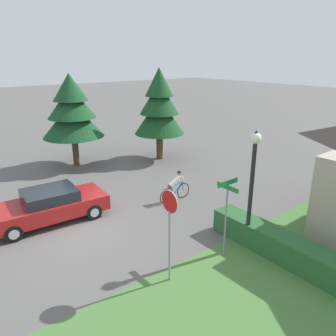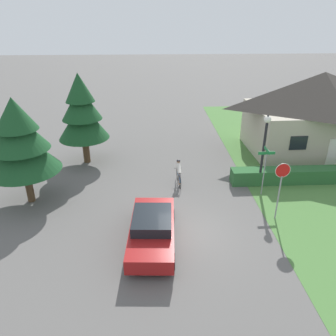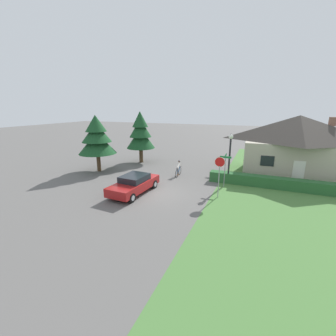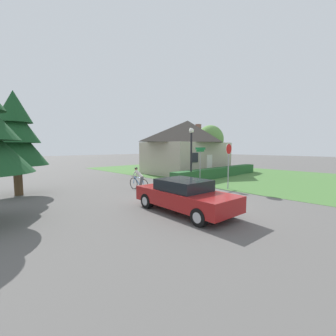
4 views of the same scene
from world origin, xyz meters
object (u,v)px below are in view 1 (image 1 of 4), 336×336
at_px(cyclist, 175,187).
at_px(street_lamp, 253,173).
at_px(sedan_left_lane, 49,206).
at_px(conifer_tall_far, 159,106).
at_px(conifer_tall_near, 72,110).
at_px(street_name_sign, 227,204).
at_px(stop_sign, 170,218).

xyz_separation_m(cyclist, street_lamp, (4.67, -0.43, 2.13)).
height_order(sedan_left_lane, conifer_tall_far, conifer_tall_far).
bearing_deg(conifer_tall_near, street_lamp, 4.75).
distance_m(street_lamp, street_name_sign, 1.39).
bearing_deg(sedan_left_lane, street_name_sign, -53.81).
bearing_deg(sedan_left_lane, cyclist, -13.16).
xyz_separation_m(street_lamp, conifer_tall_near, (-12.73, -1.06, 0.62)).
distance_m(stop_sign, street_name_sign, 2.38).
height_order(sedan_left_lane, cyclist, cyclist).
xyz_separation_m(street_lamp, conifer_tall_far, (-10.62, 3.93, 0.67)).
relative_size(stop_sign, conifer_tall_far, 0.51).
bearing_deg(stop_sign, cyclist, -42.08).
height_order(sedan_left_lane, street_name_sign, street_name_sign).
bearing_deg(street_lamp, conifer_tall_near, -175.25).
distance_m(street_lamp, conifer_tall_near, 12.79).
bearing_deg(conifer_tall_far, conifer_tall_near, -113.02).
height_order(street_lamp, conifer_tall_far, conifer_tall_far).
bearing_deg(stop_sign, street_name_sign, -92.61).
relative_size(street_name_sign, conifer_tall_near, 0.49).
relative_size(street_lamp, conifer_tall_far, 0.73).
xyz_separation_m(sedan_left_lane, conifer_tall_near, (-6.48, 3.88, 2.75)).
height_order(stop_sign, street_name_sign, stop_sign).
height_order(street_lamp, street_name_sign, street_lamp).
xyz_separation_m(sedan_left_lane, cyclist, (1.59, 5.37, -0.00)).
xyz_separation_m(street_name_sign, conifer_tall_near, (-12.56, -0.05, 1.56)).
bearing_deg(stop_sign, conifer_tall_far, -36.64).
height_order(cyclist, street_lamp, street_lamp).
xyz_separation_m(cyclist, street_name_sign, (4.50, -1.44, 1.19)).
bearing_deg(street_lamp, conifer_tall_far, 159.69).
bearing_deg(cyclist, street_lamp, -98.13).
bearing_deg(cyclist, conifer_tall_near, 97.61).
bearing_deg(sedan_left_lane, stop_sign, -72.13).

